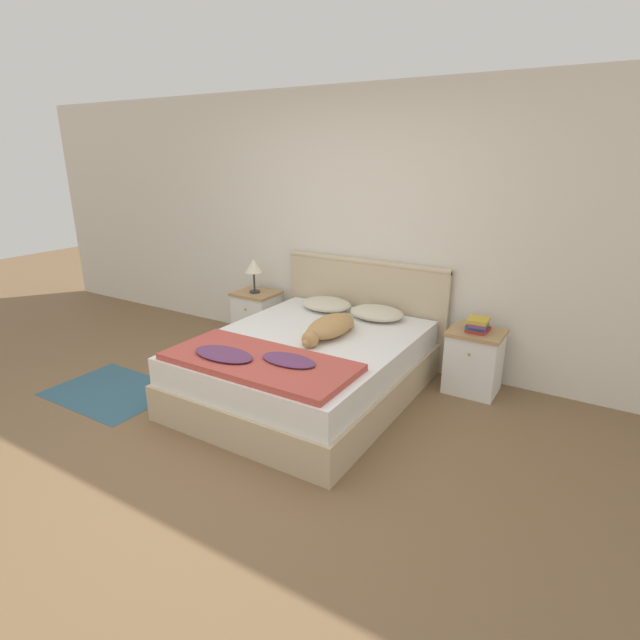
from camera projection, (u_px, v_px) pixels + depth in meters
name	position (u px, v px, depth m)	size (l,w,h in m)	color
ground_plane	(212.00, 447.00, 3.50)	(16.00, 16.00, 0.00)	brown
wall_back	(356.00, 227.00, 4.81)	(9.00, 0.06, 2.55)	silver
bed	(307.00, 367.00, 4.18)	(1.62, 2.01, 0.51)	#C6B28E
headboard	(364.00, 306.00, 4.93)	(1.70, 0.06, 0.99)	#C6B28E
nightstand_left	(257.00, 316.00, 5.40)	(0.45, 0.40, 0.55)	white
nightstand_right	(474.00, 361.00, 4.24)	(0.45, 0.40, 0.55)	white
pillow_left	(327.00, 304.00, 4.83)	(0.50, 0.39, 0.11)	beige
pillow_right	(377.00, 313.00, 4.56)	(0.50, 0.39, 0.11)	beige
quilt	(257.00, 361.00, 3.58)	(1.42, 0.64, 0.09)	#BC4C42
dog	(330.00, 327.00, 4.13)	(0.29, 0.80, 0.16)	tan
book_stack	(478.00, 325.00, 4.13)	(0.18, 0.24, 0.11)	#AD2D28
table_lamp	(254.00, 267.00, 5.21)	(0.18, 0.18, 0.36)	#2D2D33
rug	(112.00, 391.00, 4.31)	(1.04, 0.77, 0.00)	#335B70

